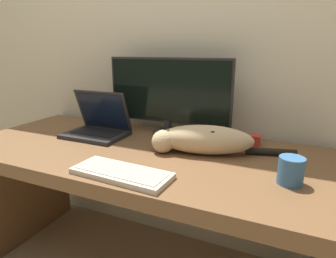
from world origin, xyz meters
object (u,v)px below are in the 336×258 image
object	(u,v)px
laptop	(98,127)
cat	(202,139)
external_keyboard	(121,173)
coffee_mug	(291,171)
monitor	(168,95)

from	to	relation	value
laptop	cat	world-z (taller)	laptop
external_keyboard	cat	size ratio (longest dim) A/B	0.63
external_keyboard	coffee_mug	bearing A→B (deg)	21.19
monitor	external_keyboard	world-z (taller)	monitor
laptop	monitor	bearing A→B (deg)	26.13
monitor	cat	size ratio (longest dim) A/B	1.12
laptop	external_keyboard	world-z (taller)	laptop
laptop	cat	xyz separation A→B (m)	(0.59, -0.03, 0.02)
laptop	external_keyboard	xyz separation A→B (m)	(0.39, -0.37, -0.04)
external_keyboard	monitor	bearing A→B (deg)	98.79
monitor	external_keyboard	bearing A→B (deg)	-84.26
laptop	coffee_mug	xyz separation A→B (m)	(0.95, -0.19, 0.00)
laptop	cat	distance (m)	0.59
external_keyboard	cat	xyz separation A→B (m)	(0.20, 0.34, 0.05)
monitor	cat	world-z (taller)	monitor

